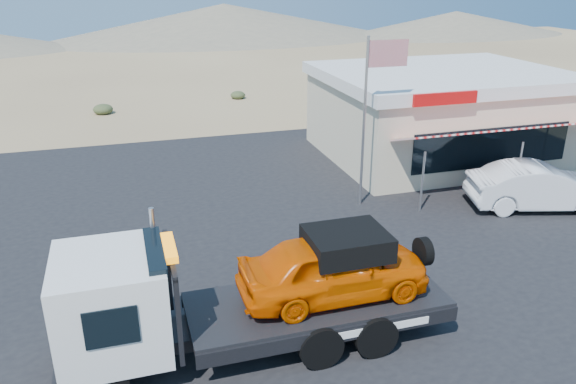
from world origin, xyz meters
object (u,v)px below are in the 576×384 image
Objects in this scene: flagpole at (371,103)px; white_sedan at (539,187)px; tow_truck at (249,289)px; jerky_store at (440,113)px.

white_sedan is at bearing -21.09° from flagpole.
tow_truck is 12.71m from white_sedan.
tow_truck is 16.33m from jerky_store.
white_sedan is at bearing -88.70° from jerky_store.
flagpole reaches higher than white_sedan.
tow_truck is at bearing 128.24° from white_sedan.
flagpole is (-5.72, 2.21, 2.93)m from white_sedan.
tow_truck is at bearing -130.62° from flagpole.
jerky_store reaches higher than white_sedan.
white_sedan is (11.74, 4.82, -0.70)m from tow_truck.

